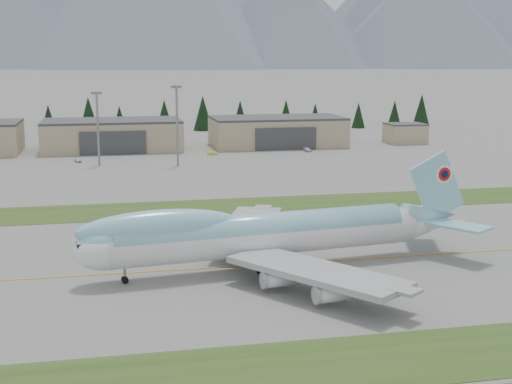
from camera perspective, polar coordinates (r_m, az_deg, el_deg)
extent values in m
plane|color=slate|center=(112.34, -2.62, -6.03)|extent=(7000.00, 7000.00, 0.00)
cube|color=#2E491A|center=(77.42, 2.10, -13.98)|extent=(400.00, 14.00, 0.08)
cube|color=#2E491A|center=(155.58, -5.33, -1.33)|extent=(400.00, 18.00, 0.08)
cube|color=orange|center=(112.34, -2.62, -6.03)|extent=(400.00, 0.40, 0.02)
cylinder|color=white|center=(110.22, 0.92, -3.58)|extent=(49.87, 11.88, 5.75)
cylinder|color=#87C9DE|center=(109.67, 0.49, -3.08)|extent=(46.30, 11.00, 5.31)
ellipsoid|color=white|center=(104.63, -11.97, -4.60)|extent=(9.84, 6.85, 5.75)
ellipsoid|color=#87C9DE|center=(104.36, -11.99, -4.04)|extent=(8.24, 5.80, 4.87)
ellipsoid|color=#87C9DE|center=(105.15, -7.72, -2.84)|extent=(24.83, 7.89, 5.31)
cube|color=#0C1433|center=(104.03, -13.69, -4.10)|extent=(2.17, 2.52, 1.15)
cone|color=white|center=(123.04, 13.81, -2.38)|extent=(11.23, 6.91, 5.63)
cone|color=#87C9DE|center=(122.81, 13.83, -1.89)|extent=(10.29, 6.30, 5.13)
cube|color=#87C9DE|center=(122.34, 14.29, 0.40)|extent=(10.70, 1.86, 12.21)
cylinder|color=white|center=(122.86, 14.66, 1.43)|extent=(3.18, 0.57, 3.18)
cylinder|color=red|center=(122.93, 14.63, 1.44)|extent=(2.30, 0.46, 2.30)
cylinder|color=#0C1433|center=(123.00, 14.61, 1.45)|extent=(1.34, 0.34, 1.33)
cube|color=#87C9DE|center=(128.22, 13.21, -1.58)|extent=(8.03, 10.89, 0.41)
cube|color=#87C9DE|center=(119.63, 15.91, -2.59)|extent=(9.67, 11.06, 0.41)
cube|color=#9FA1A7|center=(124.55, -0.62, -2.66)|extent=(17.29, 27.79, 0.88)
cube|color=#9FA1A7|center=(98.26, 4.83, -6.37)|extent=(22.15, 26.53, 0.88)
cylinder|color=white|center=(120.48, -1.92, -3.95)|extent=(4.84, 2.77, 2.21)
cylinder|color=white|center=(129.35, -1.16, -2.92)|extent=(4.84, 2.77, 2.21)
cylinder|color=white|center=(100.39, 1.85, -6.97)|extent=(4.84, 2.77, 2.21)
cylinder|color=white|center=(94.83, 6.12, -8.10)|extent=(4.84, 2.77, 2.21)
cylinder|color=gray|center=(106.09, -10.46, -6.62)|extent=(0.43, 0.43, 2.12)
cylinder|color=gray|center=(113.25, -0.18, -5.27)|extent=(0.55, 0.55, 2.30)
cylinder|color=gray|center=(108.44, 0.74, -6.00)|extent=(0.55, 0.55, 2.30)
cylinder|color=gray|center=(114.70, 1.92, -5.07)|extent=(0.55, 0.55, 2.30)
cylinder|color=gray|center=(109.96, 2.92, -5.78)|extent=(0.55, 0.55, 2.30)
cylinder|color=black|center=(105.93, -10.42, -6.97)|extent=(1.00, 0.43, 0.97)
cylinder|color=black|center=(106.59, -10.48, -6.86)|extent=(1.00, 0.43, 0.97)
cylinder|color=black|center=(113.42, -0.18, -5.57)|extent=(1.11, 0.57, 1.06)
cylinder|color=black|center=(108.62, 0.74, -6.31)|extent=(1.11, 0.57, 1.06)
cylinder|color=black|center=(114.87, 1.92, -5.37)|extent=(1.11, 0.57, 1.06)
cylinder|color=black|center=(110.14, 2.91, -6.09)|extent=(1.11, 0.57, 1.06)
cube|color=tan|center=(257.66, -11.42, 4.41)|extent=(48.00, 26.00, 10.00)
cube|color=#383A3D|center=(257.14, -11.46, 5.61)|extent=(48.00, 26.00, 0.80)
cube|color=#383A3D|center=(244.55, -11.37, 3.85)|extent=(22.08, 0.60, 8.00)
cube|color=tan|center=(265.06, 1.70, 4.79)|extent=(48.00, 26.00, 10.00)
cube|color=#383A3D|center=(264.56, 1.71, 5.95)|extent=(48.00, 26.00, 0.80)
cube|color=#383A3D|center=(252.34, 2.41, 4.26)|extent=(22.08, 0.60, 8.00)
cube|color=tan|center=(279.37, 11.85, 4.56)|extent=(14.00, 12.00, 7.00)
cube|color=#383A3D|center=(279.00, 11.88, 5.34)|extent=(14.00, 12.00, 0.60)
cylinder|color=gray|center=(220.89, -12.53, 4.85)|extent=(0.70, 0.70, 21.48)
cube|color=gray|center=(220.08, -12.65, 7.73)|extent=(3.20, 3.20, 0.80)
cylinder|color=gray|center=(215.49, -6.33, 5.15)|extent=(0.70, 0.70, 23.36)
cube|color=gray|center=(214.67, -6.39, 8.36)|extent=(3.20, 3.20, 0.80)
imported|color=silver|center=(230.57, -14.07, 2.33)|extent=(2.64, 3.99, 1.26)
imported|color=yellow|center=(241.15, -3.49, 2.99)|extent=(4.00, 2.37, 1.24)
imported|color=silver|center=(249.49, 4.15, 3.24)|extent=(2.54, 4.63, 1.27)
cone|color=black|center=(320.21, -16.26, 5.62)|extent=(7.03, 7.03, 12.55)
cone|color=black|center=(317.49, -13.24, 6.02)|extent=(8.83, 8.83, 15.77)
cone|color=black|center=(320.08, -10.86, 5.76)|extent=(6.46, 6.46, 11.53)
cone|color=black|center=(316.98, -7.34, 6.07)|extent=(8.00, 8.00, 14.28)
cone|color=black|center=(321.92, -4.27, 6.33)|extent=(8.80, 8.80, 15.71)
cone|color=black|center=(324.01, -1.27, 6.17)|extent=(7.47, 7.47, 13.34)
cone|color=black|center=(333.00, 2.41, 6.27)|extent=(7.40, 7.40, 13.21)
cone|color=black|center=(330.63, 4.75, 6.09)|extent=(6.58, 6.58, 11.74)
cone|color=black|center=(336.35, 8.20, 6.11)|extent=(6.67, 6.67, 11.92)
cone|color=black|center=(347.13, 11.02, 6.20)|extent=(6.93, 6.93, 12.37)
cone|color=black|center=(349.93, 13.10, 6.40)|extent=(8.61, 8.61, 15.37)
cone|color=#515B6C|center=(2437.44, -16.75, 14.10)|extent=(816.73, 816.73, 389.34)
cone|color=#515B6C|center=(2309.53, 2.35, 13.96)|extent=(668.65, 668.65, 326.34)
cone|color=#515B6C|center=(2417.69, 13.34, 13.82)|extent=(727.29, 727.29, 350.07)
cone|color=#515B6C|center=(3018.73, -15.90, 14.22)|extent=(950.35, 950.35, 475.18)
cone|color=#515B6C|center=(3056.68, -2.26, 14.39)|extent=(914.59, 914.59, 457.29)
cone|color=#515B6C|center=(3249.39, 10.38, 14.06)|extent=(925.24, 925.24, 462.62)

